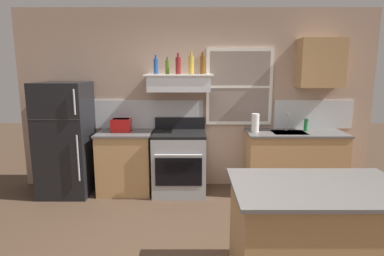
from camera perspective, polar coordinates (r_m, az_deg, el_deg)
The scene contains 17 objects.
back_wall at distance 4.96m, azimuth 0.89°, elevation 5.05°, with size 5.40×0.11×2.70m.
refrigerator at distance 5.01m, azimuth -21.70°, elevation -1.85°, with size 0.70×0.72×1.63m.
counter_left_of_stove at distance 4.91m, azimuth -11.84°, elevation -5.90°, with size 0.79×0.63×0.91m.
toaster at distance 4.84m, azimuth -12.61°, elevation 0.55°, with size 0.30×0.20×0.19m.
stove_range at distance 4.78m, azimuth -2.44°, elevation -6.04°, with size 0.76×0.69×1.09m.
range_hood_shelf at distance 4.68m, azimuth -2.51°, elevation 8.03°, with size 0.96×0.52×0.24m.
bottle_blue_liqueur at distance 4.71m, azimuth -6.62°, elevation 10.83°, with size 0.07×0.07×0.27m.
bottle_olive_oil_square at distance 4.71m, azimuth -4.58°, elevation 10.74°, with size 0.06×0.06×0.24m.
bottle_red_label_wine at distance 4.62m, azimuth -2.68°, elevation 11.03°, with size 0.07×0.07×0.29m.
bottle_champagne_gold_foil at distance 4.67m, azimuth -0.37°, elevation 11.14°, with size 0.08×0.08×0.31m.
bottle_amber_wine at distance 4.69m, azimuth 1.67°, elevation 11.13°, with size 0.07×0.07×0.31m.
counter_right_with_sink at distance 5.05m, azimuth 17.35°, elevation -5.71°, with size 1.43×0.63×0.91m.
sink_faucet at distance 4.97m, azimuth 16.32°, elevation 1.52°, with size 0.03×0.17×0.28m.
paper_towel_roll at distance 4.77m, azimuth 10.93°, elevation 0.90°, with size 0.11×0.11×0.27m, color white.
dish_soap_bottle at distance 5.08m, azimuth 19.29°, elevation 0.56°, with size 0.06×0.06×0.18m, color #268C3F.
kitchen_island at distance 2.98m, azimuth 20.93°, elevation -17.64°, with size 1.40×0.90×0.91m.
upper_cabinet_right at distance 5.11m, azimuth 21.59°, elevation 10.63°, with size 0.64×0.32×0.70m.
Camera 1 is at (-0.06, -2.71, 1.83)m, focal length 30.15 mm.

